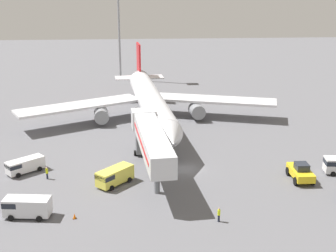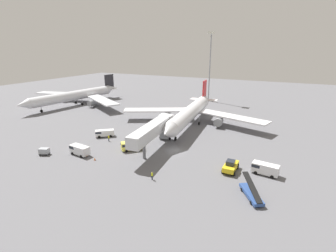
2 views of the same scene
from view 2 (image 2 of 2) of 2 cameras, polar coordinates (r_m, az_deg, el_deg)
ground_plane at (r=61.76m, az=1.56°, el=-5.64°), size 300.00×300.00×0.00m
airplane_at_gate at (r=81.45m, az=5.38°, el=3.23°), size 48.62×47.70×12.27m
jet_bridge at (r=61.03m, az=-3.14°, el=-0.77°), size 5.20×21.01×6.89m
pushback_tug at (r=53.16m, az=14.09°, el=-8.84°), size 2.67×5.06×2.44m
belt_loader_truck at (r=45.84m, az=18.49°, el=-14.34°), size 4.94×6.45×3.13m
service_van_near_right at (r=62.31m, az=-8.38°, el=-4.38°), size 5.00×5.13×2.18m
service_van_near_left at (r=62.63m, az=-19.60°, el=-5.09°), size 5.28×2.70×2.27m
service_van_mid_left at (r=73.09m, az=-14.36°, el=-1.53°), size 5.10×4.67×1.95m
service_van_far_center at (r=53.89m, az=21.17°, el=-9.00°), size 5.23×2.70×2.27m
baggage_cart_mid_right at (r=66.03m, az=-26.43°, el=-5.17°), size 2.54×2.09×1.60m
ground_crew_worker_foreground at (r=69.36m, az=-13.39°, el=-2.69°), size 0.35×0.35×1.70m
ground_crew_worker_midground at (r=48.74m, az=-3.66°, el=-11.18°), size 0.37×0.37×1.68m
safety_cone_alpha at (r=58.92m, az=-16.37°, el=-7.24°), size 0.41×0.41×0.63m
airplane_background at (r=117.70m, az=-20.02°, el=6.59°), size 52.34×50.43×11.57m
apron_light_mast at (r=118.37m, az=9.65°, el=15.63°), size 2.40×2.40×31.03m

